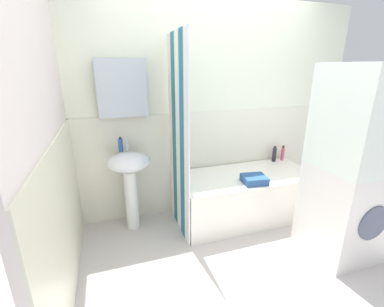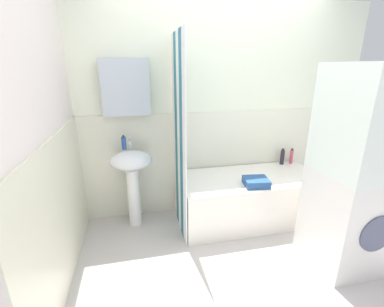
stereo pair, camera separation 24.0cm
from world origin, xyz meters
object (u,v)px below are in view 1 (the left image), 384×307
at_px(bathtub, 245,195).
at_px(washer_dryer_stack, 352,167).
at_px(lotion_bottle, 283,153).
at_px(conditioner_bottle, 274,154).
at_px(soap_dispenser, 121,145).
at_px(sink, 130,174).
at_px(towel_folded, 254,179).

relative_size(bathtub, washer_dryer_stack, 0.90).
bearing_deg(lotion_bottle, conditioner_bottle, -179.95).
height_order(soap_dispenser, lotion_bottle, soap_dispenser).
xyz_separation_m(sink, bathtub, (1.28, -0.17, -0.37)).
bearing_deg(sink, lotion_bottle, 3.25).
xyz_separation_m(sink, lotion_bottle, (1.96, 0.11, -0.01)).
distance_m(soap_dispenser, washer_dryer_stack, 2.17).
distance_m(bathtub, washer_dryer_stack, 1.16).
xyz_separation_m(lotion_bottle, conditioner_bottle, (-0.13, -0.00, 0.00)).
xyz_separation_m(towel_folded, washer_dryer_stack, (0.58, -0.60, 0.30)).
bearing_deg(washer_dryer_stack, lotion_bottle, 83.12).
bearing_deg(soap_dispenser, bathtub, -10.56).
height_order(conditioner_bottle, towel_folded, conditioner_bottle).
bearing_deg(sink, conditioner_bottle, 3.47).
bearing_deg(lotion_bottle, towel_folded, -144.82).
relative_size(soap_dispenser, towel_folded, 0.65).
bearing_deg(washer_dryer_stack, sink, 151.37).
xyz_separation_m(soap_dispenser, conditioner_bottle, (1.89, 0.03, -0.31)).
bearing_deg(lotion_bottle, sink, -176.75).
relative_size(conditioner_bottle, towel_folded, 0.83).
bearing_deg(washer_dryer_stack, bathtub, 123.50).
bearing_deg(soap_dispenser, lotion_bottle, 0.92).
xyz_separation_m(sink, soap_dispenser, (-0.06, 0.08, 0.30)).
bearing_deg(conditioner_bottle, sink, -176.53).
relative_size(lotion_bottle, washer_dryer_stack, 0.11).
bearing_deg(towel_folded, bathtub, 80.86).
height_order(towel_folded, washer_dryer_stack, washer_dryer_stack).
height_order(soap_dispenser, towel_folded, soap_dispenser).
xyz_separation_m(sink, towel_folded, (1.24, -0.39, -0.07)).
distance_m(lotion_bottle, conditioner_bottle, 0.13).
bearing_deg(sink, soap_dispenser, 127.92).
height_order(conditioner_bottle, washer_dryer_stack, washer_dryer_stack).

